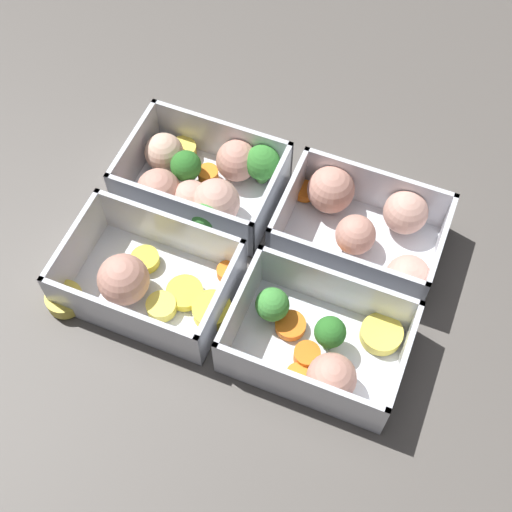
% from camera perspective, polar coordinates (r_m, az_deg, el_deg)
% --- Properties ---
extents(ground_plane, '(4.00, 4.00, 0.00)m').
position_cam_1_polar(ground_plane, '(0.71, -0.00, -0.83)').
color(ground_plane, '#56514C').
extents(container_near_left, '(0.17, 0.13, 0.06)m').
position_cam_1_polar(container_near_left, '(0.71, 8.79, 2.29)').
color(container_near_left, silver).
rests_on(container_near_left, ground_plane).
extents(container_near_right, '(0.16, 0.13, 0.06)m').
position_cam_1_polar(container_near_right, '(0.74, -4.35, 6.06)').
color(container_near_right, silver).
rests_on(container_near_right, ground_plane).
extents(container_far_left, '(0.16, 0.11, 0.06)m').
position_cam_1_polar(container_far_left, '(0.65, 5.09, -7.11)').
color(container_far_left, silver).
rests_on(container_far_left, ground_plane).
extents(container_far_right, '(0.18, 0.12, 0.06)m').
position_cam_1_polar(container_far_right, '(0.68, -9.00, -2.10)').
color(container_far_right, silver).
rests_on(container_far_right, ground_plane).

